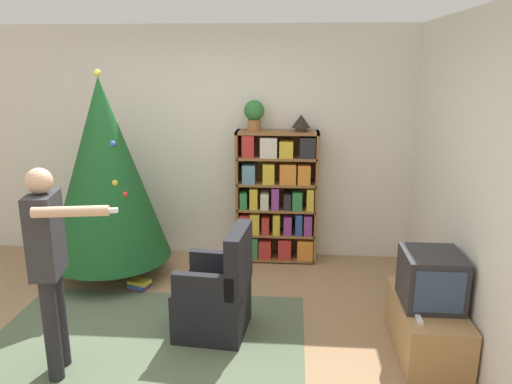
# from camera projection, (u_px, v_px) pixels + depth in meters

# --- Properties ---
(ground_plane) EXTENTS (14.00, 14.00, 0.00)m
(ground_plane) POSITION_uv_depth(u_px,v_px,m) (169.00, 347.00, 3.99)
(ground_plane) COLOR #9E7A56
(wall_back) EXTENTS (8.00, 0.10, 2.60)m
(wall_back) POSITION_uv_depth(u_px,v_px,m) (209.00, 143.00, 5.69)
(wall_back) COLOR silver
(wall_back) RESTS_ON ground_plane
(wall_right) EXTENTS (0.10, 8.00, 2.60)m
(wall_right) POSITION_uv_depth(u_px,v_px,m) (488.00, 196.00, 3.48)
(wall_right) COLOR silver
(wall_right) RESTS_ON ground_plane
(area_rug) EXTENTS (2.57, 1.97, 0.01)m
(area_rug) POSITION_uv_depth(u_px,v_px,m) (142.00, 349.00, 3.95)
(area_rug) COLOR #56664C
(area_rug) RESTS_ON ground_plane
(bookshelf) EXTENTS (0.90, 0.30, 1.48)m
(bookshelf) POSITION_uv_depth(u_px,v_px,m) (277.00, 199.00, 5.56)
(bookshelf) COLOR brown
(bookshelf) RESTS_ON ground_plane
(tv_stand) EXTENTS (0.47, 0.94, 0.41)m
(tv_stand) POSITION_uv_depth(u_px,v_px,m) (426.00, 327.00, 3.88)
(tv_stand) COLOR tan
(tv_stand) RESTS_ON ground_plane
(television) EXTENTS (0.43, 0.47, 0.41)m
(television) POSITION_uv_depth(u_px,v_px,m) (431.00, 279.00, 3.78)
(television) COLOR #28282D
(television) RESTS_ON tv_stand
(game_remote) EXTENTS (0.04, 0.12, 0.02)m
(game_remote) POSITION_uv_depth(u_px,v_px,m) (419.00, 319.00, 3.57)
(game_remote) COLOR white
(game_remote) RESTS_ON tv_stand
(christmas_tree) EXTENTS (1.24, 1.24, 2.14)m
(christmas_tree) POSITION_uv_depth(u_px,v_px,m) (105.00, 171.00, 5.02)
(christmas_tree) COLOR #4C3323
(christmas_tree) RESTS_ON ground_plane
(armchair) EXTENTS (0.62, 0.61, 0.92)m
(armchair) POSITION_uv_depth(u_px,v_px,m) (217.00, 296.00, 4.14)
(armchair) COLOR black
(armchair) RESTS_ON ground_plane
(standing_person) EXTENTS (0.68, 0.46, 1.53)m
(standing_person) POSITION_uv_depth(u_px,v_px,m) (49.00, 257.00, 3.45)
(standing_person) COLOR #232328
(standing_person) RESTS_ON ground_plane
(potted_plant) EXTENTS (0.22, 0.22, 0.33)m
(potted_plant) POSITION_uv_depth(u_px,v_px,m) (254.00, 113.00, 5.34)
(potted_plant) COLOR #935B38
(potted_plant) RESTS_ON bookshelf
(table_lamp) EXTENTS (0.20, 0.20, 0.18)m
(table_lamp) POSITION_uv_depth(u_px,v_px,m) (301.00, 122.00, 5.33)
(table_lamp) COLOR #473828
(table_lamp) RESTS_ON bookshelf
(book_pile_near_tree) EXTENTS (0.23, 0.20, 0.10)m
(book_pile_near_tree) POSITION_uv_depth(u_px,v_px,m) (139.00, 284.00, 4.98)
(book_pile_near_tree) COLOR #843889
(book_pile_near_tree) RESTS_ON ground_plane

